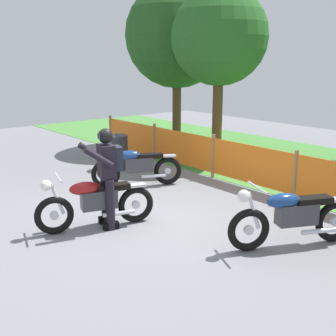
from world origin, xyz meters
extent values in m
cube|color=gray|center=(0.00, 0.00, -0.01)|extent=(24.00, 24.00, 0.02)
cube|color=#4C8C3D|center=(0.00, 5.84, 0.01)|extent=(24.00, 5.48, 0.01)
cylinder|color=#997547|center=(-5.72, 3.10, 0.53)|extent=(0.08, 0.08, 1.05)
cylinder|color=#997547|center=(-3.43, 3.10, 0.53)|extent=(0.08, 0.08, 1.05)
cylinder|color=#997547|center=(-1.14, 3.10, 0.53)|extent=(0.08, 0.08, 1.05)
cylinder|color=#997547|center=(1.14, 3.10, 0.53)|extent=(0.08, 0.08, 1.05)
cube|color=orange|center=(-4.58, 3.10, 0.54)|extent=(2.21, 0.02, 0.85)
cube|color=orange|center=(-2.29, 3.10, 0.54)|extent=(2.21, 0.02, 0.85)
cube|color=orange|center=(0.00, 3.10, 0.54)|extent=(2.21, 0.02, 0.85)
cylinder|color=brown|center=(-4.74, 5.03, 1.18)|extent=(0.28, 0.28, 2.36)
sphere|color=#23511E|center=(-4.74, 5.03, 3.50)|extent=(3.26, 3.26, 3.26)
cylinder|color=brown|center=(-2.54, 4.65, 1.23)|extent=(0.28, 0.28, 2.45)
sphere|color=#286023|center=(-2.54, 4.65, 3.37)|extent=(2.64, 2.64, 2.64)
torus|color=black|center=(-2.02, 0.64, 0.32)|extent=(0.39, 0.62, 0.64)
cylinder|color=silver|center=(-2.02, 0.64, 0.32)|extent=(0.12, 0.15, 0.14)
torus|color=black|center=(-1.38, 1.89, 0.32)|extent=(0.39, 0.62, 0.64)
cylinder|color=silver|center=(-1.38, 1.89, 0.32)|extent=(0.12, 0.15, 0.14)
cube|color=#38383D|center=(-1.68, 1.31, 0.50)|extent=(0.49, 0.64, 0.32)
ellipsoid|color=navy|center=(-1.79, 1.11, 0.72)|extent=(0.45, 0.57, 0.22)
cube|color=black|center=(-1.57, 1.53, 0.69)|extent=(0.45, 0.60, 0.10)
cube|color=silver|center=(-1.38, 1.89, 0.67)|extent=(0.31, 0.39, 0.04)
cylinder|color=silver|center=(-2.00, 0.70, 0.61)|extent=(0.16, 0.23, 0.57)
sphere|color=white|center=(-2.07, 0.56, 0.84)|extent=(0.24, 0.24, 0.18)
cylinder|color=silver|center=(-1.98, 0.73, 0.95)|extent=(0.55, 0.30, 0.03)
cylinder|color=silver|center=(-1.42, 1.51, 0.26)|extent=(0.31, 0.52, 0.07)
torus|color=black|center=(2.09, 0.58, 0.33)|extent=(0.39, 0.64, 0.66)
cylinder|color=silver|center=(2.09, 0.58, 0.33)|extent=(0.12, 0.16, 0.14)
torus|color=black|center=(2.72, 1.88, 0.33)|extent=(0.39, 0.64, 0.66)
cylinder|color=silver|center=(2.72, 1.88, 0.33)|extent=(0.12, 0.16, 0.14)
cube|color=#38383D|center=(2.43, 1.27, 0.52)|extent=(0.49, 0.66, 0.33)
ellipsoid|color=navy|center=(2.33, 1.06, 0.74)|extent=(0.46, 0.59, 0.23)
cube|color=black|center=(2.54, 1.51, 0.71)|extent=(0.45, 0.62, 0.10)
cylinder|color=silver|center=(2.12, 0.63, 0.63)|extent=(0.16, 0.24, 0.59)
sphere|color=white|center=(2.05, 0.48, 0.87)|extent=(0.25, 0.25, 0.19)
cylinder|color=silver|center=(2.14, 0.67, 0.98)|extent=(0.57, 0.30, 0.03)
cylinder|color=silver|center=(2.69, 1.49, 0.26)|extent=(0.31, 0.54, 0.07)
torus|color=black|center=(-0.33, -1.36, 0.32)|extent=(0.29, 0.64, 0.64)
cylinder|color=silver|center=(-0.33, -1.36, 0.32)|extent=(0.10, 0.15, 0.14)
torus|color=black|center=(0.07, -0.03, 0.32)|extent=(0.29, 0.64, 0.64)
cylinder|color=silver|center=(0.07, -0.03, 0.32)|extent=(0.10, 0.15, 0.14)
cube|color=#38383D|center=(-0.12, -0.65, 0.50)|extent=(0.40, 0.64, 0.32)
ellipsoid|color=maroon|center=(-0.18, -0.87, 0.72)|extent=(0.38, 0.57, 0.22)
cube|color=black|center=(-0.05, -0.41, 0.69)|extent=(0.37, 0.60, 0.10)
cube|color=silver|center=(0.07, -0.03, 0.67)|extent=(0.26, 0.39, 0.04)
cylinder|color=silver|center=(-0.31, -1.31, 0.61)|extent=(0.12, 0.24, 0.57)
sphere|color=white|center=(-0.36, -1.46, 0.84)|extent=(0.22, 0.22, 0.18)
cylinder|color=silver|center=(-0.30, -1.27, 0.95)|extent=(0.58, 0.20, 0.03)
cylinder|color=silver|center=(0.10, -0.40, 0.26)|extent=(0.22, 0.55, 0.07)
cylinder|color=black|center=(0.08, -0.55, 0.43)|extent=(0.19, 0.19, 0.86)
cube|color=black|center=(0.08, -0.55, 0.06)|extent=(0.18, 0.28, 0.12)
cylinder|color=black|center=(-0.23, -0.46, 0.43)|extent=(0.19, 0.19, 0.86)
cube|color=black|center=(-0.23, -0.46, 0.06)|extent=(0.18, 0.28, 0.12)
cube|color=black|center=(-0.07, -0.51, 1.14)|extent=(0.41, 0.33, 0.56)
cylinder|color=black|center=(0.09, -0.74, 1.26)|extent=(0.23, 0.49, 0.38)
cylinder|color=black|center=(-0.34, -0.61, 1.26)|extent=(0.23, 0.49, 0.38)
sphere|color=black|center=(-0.07, -0.51, 1.56)|extent=(0.31, 0.31, 0.25)
cube|color=black|center=(-0.10, -0.60, 1.56)|extent=(0.18, 0.08, 0.08)
cube|color=#1E232D|center=(-0.02, -0.34, 1.18)|extent=(0.31, 0.23, 0.40)
cylinder|color=#2D2D33|center=(-3.36, 1.80, 0.44)|extent=(0.58, 0.58, 0.88)
camera|label=1|loc=(5.92, -4.12, 2.78)|focal=46.06mm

